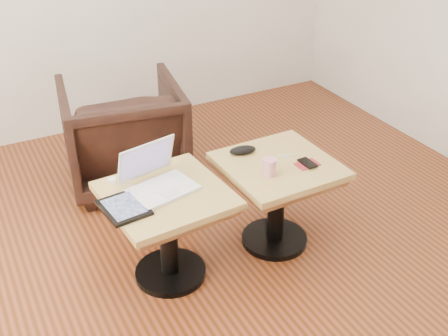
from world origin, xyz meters
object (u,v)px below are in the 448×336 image
striped_cup (270,167)px  laptop (157,180)px  side_table_right (277,183)px  armchair (123,133)px  side_table_left (167,214)px

striped_cup → laptop: bearing=164.5°
side_table_right → armchair: bearing=115.0°
laptop → armchair: laptop is taller
side_table_left → armchair: size_ratio=0.81×
armchair → side_table_left: bearing=92.6°
side_table_left → armchair: armchair is taller
striped_cup → armchair: size_ratio=0.12×
laptop → side_table_right: bearing=-18.6°
side_table_right → striped_cup: size_ratio=6.51×
side_table_right → laptop: (-0.68, 0.07, 0.18)m
side_table_right → striped_cup: (-0.11, -0.08, 0.18)m
laptop → striped_cup: laptop is taller
side_table_right → laptop: laptop is taller
side_table_left → laptop: (-0.02, 0.06, 0.18)m
side_table_right → laptop: size_ratio=1.61×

